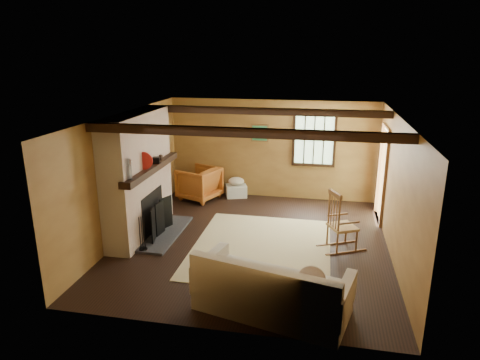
% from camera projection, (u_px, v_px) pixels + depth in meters
% --- Properties ---
extents(ground, '(5.50, 5.50, 0.00)m').
position_uv_depth(ground, '(253.00, 242.00, 8.16)').
color(ground, black).
rests_on(ground, ground).
extents(room_envelope, '(5.02, 5.52, 2.44)m').
position_uv_depth(room_envelope, '(268.00, 156.00, 7.89)').
color(room_envelope, '#A67A3B').
rests_on(room_envelope, ground).
extents(fireplace, '(1.02, 2.30, 2.40)m').
position_uv_depth(fireplace, '(140.00, 180.00, 8.25)').
color(fireplace, '#A35B3F').
rests_on(fireplace, ground).
extents(rug, '(2.50, 3.00, 0.01)m').
position_uv_depth(rug, '(262.00, 247.00, 7.93)').
color(rug, '#CBC187').
rests_on(rug, ground).
extents(rocking_chair, '(0.92, 0.74, 1.12)m').
position_uv_depth(rocking_chair, '(341.00, 225.00, 7.74)').
color(rocking_chair, tan).
rests_on(rocking_chair, ground).
extents(sofa, '(2.28, 1.42, 0.85)m').
position_uv_depth(sofa, '(271.00, 293.00, 5.87)').
color(sofa, beige).
rests_on(sofa, ground).
extents(firewood_pile, '(0.62, 0.11, 0.23)m').
position_uv_depth(firewood_pile, '(193.00, 190.00, 10.84)').
color(firewood_pile, brown).
rests_on(firewood_pile, ground).
extents(laundry_basket, '(0.60, 0.52, 0.30)m').
position_uv_depth(laundry_basket, '(236.00, 191.00, 10.67)').
color(laundry_basket, silver).
rests_on(laundry_basket, ground).
extents(basket_pillow, '(0.44, 0.37, 0.20)m').
position_uv_depth(basket_pillow, '(236.00, 181.00, 10.60)').
color(basket_pillow, beige).
rests_on(basket_pillow, laundry_basket).
extents(armchair, '(1.13, 1.12, 0.80)m').
position_uv_depth(armchair, '(199.00, 183.00, 10.44)').
color(armchair, '#BF6026').
rests_on(armchair, ground).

